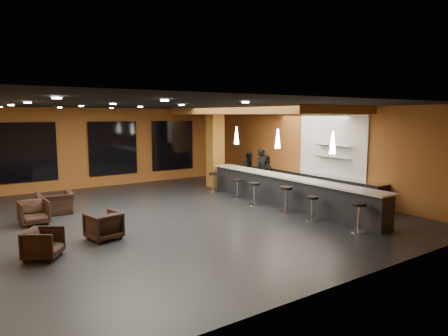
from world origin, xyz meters
TOP-DOWN VIEW (x-y plane):
  - floor at (0.00, 0.00)m, footprint 12.00×13.00m
  - ceiling at (0.00, 0.00)m, footprint 12.00×13.00m
  - wall_back at (0.00, 6.55)m, footprint 12.00×0.10m
  - wall_front at (0.00, -6.55)m, footprint 12.00×0.10m
  - wall_right at (6.05, 0.00)m, footprint 0.10×13.00m
  - wood_soffit at (4.00, 1.00)m, footprint 3.60×8.00m
  - window_left at (-3.50, 6.44)m, footprint 2.20×0.06m
  - window_center at (0.00, 6.44)m, footprint 2.20×0.06m
  - window_right at (3.00, 6.44)m, footprint 2.20×0.06m
  - tile_backsplash at (5.96, -1.00)m, footprint 0.06×3.20m
  - bar_counter at (3.65, -1.00)m, footprint 0.60×8.00m
  - bar_top at (3.65, -1.00)m, footprint 0.78×8.10m
  - prep_counter at (5.65, -0.50)m, footprint 0.70×6.00m
  - prep_top at (5.65, -0.50)m, footprint 0.72×6.00m
  - wall_shelf_lower at (5.82, -1.20)m, footprint 0.30×1.50m
  - wall_shelf_upper at (5.82, -1.20)m, footprint 0.30×1.50m
  - column at (3.65, 3.60)m, footprint 0.60×0.60m
  - pendant_0 at (3.65, -3.00)m, footprint 0.20×0.20m
  - pendant_1 at (3.65, -0.50)m, footprint 0.20×0.20m
  - pendant_2 at (3.65, 2.00)m, footprint 0.20×0.20m
  - staff_a at (4.57, 1.45)m, footprint 0.68×0.46m
  - staff_b at (4.74, 2.48)m, footprint 0.88×0.76m
  - staff_c at (5.10, 1.87)m, footprint 0.85×0.70m
  - armchair_a at (-4.49, -1.82)m, footprint 1.02×1.01m
  - armchair_b at (-2.94, -1.21)m, footprint 0.92×0.94m
  - armchair_c at (-4.17, 1.34)m, footprint 0.80×0.82m
  - armchair_d at (-3.39, 2.33)m, footprint 1.14×1.01m
  - bar_stool_0 at (3.00, -4.54)m, footprint 0.42×0.42m
  - bar_stool_1 at (2.89, -2.94)m, footprint 0.38×0.38m
  - bar_stool_2 at (2.90, -1.78)m, footprint 0.44×0.44m
  - bar_stool_3 at (2.74, -0.33)m, footprint 0.41×0.41m
  - bar_stool_4 at (2.99, 1.02)m, footprint 0.37×0.37m
  - bar_stool_5 at (2.82, 2.45)m, footprint 0.42×0.42m

SIDE VIEW (x-z plane):
  - floor at x=0.00m, z-range -0.10..0.00m
  - armchair_a at x=-4.49m, z-range 0.00..0.67m
  - armchair_d at x=-3.39m, z-range 0.00..0.70m
  - armchair_c at x=-4.17m, z-range 0.00..0.72m
  - armchair_b at x=-2.94m, z-range 0.00..0.72m
  - prep_counter at x=5.65m, z-range 0.00..0.86m
  - bar_stool_4 at x=2.99m, z-range 0.10..0.83m
  - bar_stool_1 at x=2.89m, z-range 0.10..0.85m
  - bar_counter at x=3.65m, z-range 0.00..1.00m
  - bar_stool_3 at x=2.74m, z-range 0.11..0.92m
  - bar_stool_5 at x=2.82m, z-range 0.12..0.94m
  - bar_stool_0 at x=3.00m, z-range 0.12..0.94m
  - bar_stool_2 at x=2.90m, z-range 0.12..0.99m
  - staff_c at x=5.10m, z-range 0.00..1.50m
  - staff_b at x=4.74m, z-range 0.00..1.56m
  - prep_top at x=5.65m, z-range 0.87..0.90m
  - staff_a at x=4.57m, z-range 0.00..1.81m
  - bar_top at x=3.65m, z-range 1.00..1.05m
  - wall_shelf_lower at x=5.82m, z-range 1.59..1.61m
  - window_left at x=-3.50m, z-range 0.50..2.90m
  - window_center at x=0.00m, z-range 0.50..2.90m
  - window_right at x=3.00m, z-range 0.50..2.90m
  - wall_back at x=0.00m, z-range 0.00..3.50m
  - wall_front at x=0.00m, z-range 0.00..3.50m
  - wall_right at x=6.05m, z-range 0.00..3.50m
  - column at x=3.65m, z-range 0.00..3.50m
  - tile_backsplash at x=5.96m, z-range 0.80..3.20m
  - wall_shelf_upper at x=5.82m, z-range 2.03..2.06m
  - pendant_0 at x=3.65m, z-range 2.00..2.70m
  - pendant_1 at x=3.65m, z-range 2.00..2.70m
  - pendant_2 at x=3.65m, z-range 2.00..2.70m
  - wood_soffit at x=4.00m, z-range 3.22..3.50m
  - ceiling at x=0.00m, z-range 3.50..3.60m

